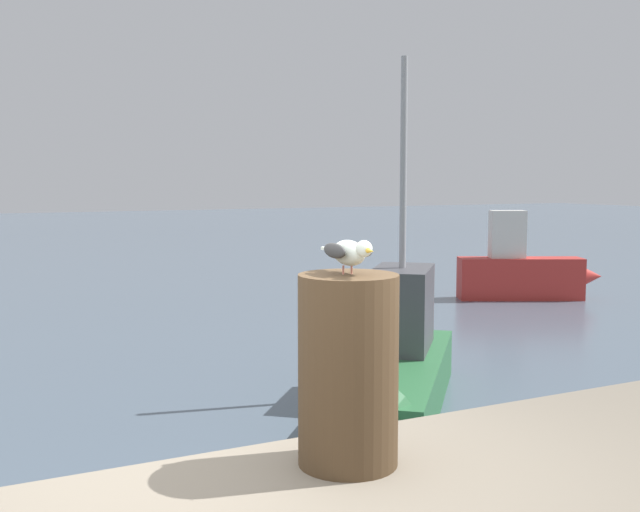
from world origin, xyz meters
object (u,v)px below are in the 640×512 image
object	(u,v)px
seagull	(349,252)
boat_green	(390,378)
mooring_post	(348,370)
boat_red	(525,271)

from	to	relation	value
seagull	boat_green	size ratio (longest dim) A/B	0.09
mooring_post	boat_red	bearing A→B (deg)	45.59
boat_red	mooring_post	bearing A→B (deg)	-134.41
boat_red	seagull	bearing A→B (deg)	-134.40
mooring_post	boat_green	xyz separation A→B (m)	(2.91, 4.35, -1.41)
seagull	boat_red	size ratio (longest dim) A/B	0.13
mooring_post	boat_green	bearing A→B (deg)	56.22
mooring_post	seagull	distance (m)	0.47
boat_green	boat_red	world-z (taller)	boat_green
seagull	boat_red	xyz separation A→B (m)	(10.03, 10.24, -1.74)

